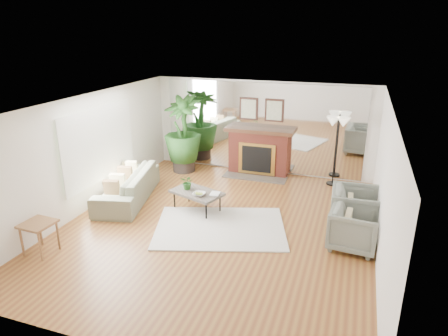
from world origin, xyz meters
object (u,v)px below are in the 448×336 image
at_px(fireplace, 259,151).
at_px(potted_ficus, 183,132).
at_px(sofa, 127,185).
at_px(floor_lamp, 338,127).
at_px(armchair_back, 356,209).
at_px(coffee_table, 197,193).
at_px(armchair_front, 354,228).
at_px(side_table, 38,228).

height_order(fireplace, potted_ficus, potted_ficus).
bearing_deg(sofa, floor_lamp, 105.80).
bearing_deg(potted_ficus, floor_lamp, 4.05).
distance_m(fireplace, armchair_back, 3.61).
distance_m(potted_ficus, floor_lamp, 4.05).
bearing_deg(armchair_back, fireplace, 43.38).
height_order(coffee_table, sofa, sofa).
bearing_deg(armchair_front, potted_ficus, 64.28).
xyz_separation_m(sofa, armchair_back, (5.05, 0.17, 0.08)).
relative_size(coffee_table, potted_ficus, 0.60).
distance_m(coffee_table, floor_lamp, 3.86).
relative_size(fireplace, coffee_table, 1.63).
bearing_deg(armchair_front, floor_lamp, 16.42).
bearing_deg(side_table, fireplace, 63.08).
relative_size(armchair_back, armchair_front, 1.10).
distance_m(armchair_back, floor_lamp, 2.64).
bearing_deg(coffee_table, fireplace, 75.54).
height_order(fireplace, sofa, fireplace).
height_order(coffee_table, side_table, side_table).
xyz_separation_m(armchair_back, potted_ficus, (-4.62, 2.05, 0.70)).
height_order(fireplace, side_table, fireplace).
height_order(side_table, potted_ficus, potted_ficus).
relative_size(armchair_back, potted_ficus, 0.45).
bearing_deg(sofa, potted_ficus, 155.50).
relative_size(coffee_table, armchair_front, 1.47).
relative_size(potted_ficus, floor_lamp, 1.21).
relative_size(fireplace, side_table, 3.46).
distance_m(coffee_table, armchair_front, 3.34).
relative_size(armchair_front, side_table, 1.44).
distance_m(side_table, potted_ficus, 4.86).
bearing_deg(armchair_back, side_table, 114.63).
bearing_deg(armchair_back, floor_lamp, 11.54).
distance_m(fireplace, potted_ficus, 2.12).
distance_m(coffee_table, side_table, 3.19).
relative_size(fireplace, potted_ficus, 0.97).
height_order(fireplace, armchair_back, fireplace).
distance_m(fireplace, side_table, 5.86).
bearing_deg(side_table, floor_lamp, 47.40).
relative_size(sofa, potted_ficus, 1.12).
bearing_deg(side_table, coffee_table, 52.23).
bearing_deg(fireplace, floor_lamp, -4.54).
bearing_deg(sofa, fireplace, 123.84).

